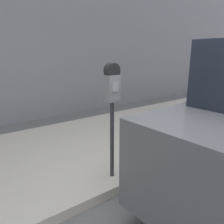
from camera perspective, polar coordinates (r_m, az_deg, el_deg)
ground_plane at (r=2.91m, az=23.49°, el=-22.20°), size 60.00×60.00×0.00m
sidewalk at (r=4.20m, az=-3.39°, el=-7.94°), size 24.00×2.80×0.12m
parking_meter at (r=2.64m, az=0.01°, el=4.32°), size 0.18×0.13×1.48m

